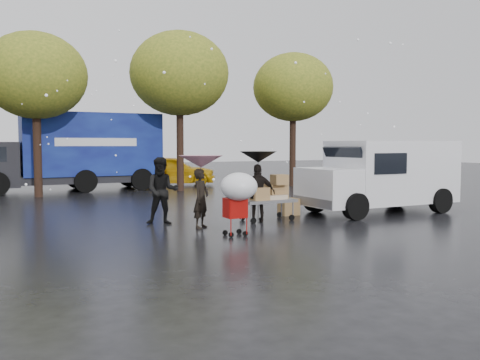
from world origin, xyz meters
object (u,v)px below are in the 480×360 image
white_van (382,175)px  blue_truck (73,152)px  vendor_cart (270,194)px  shopping_cart (238,190)px  person_black (258,193)px  yellow_taxi (171,170)px  person_pink (201,199)px

white_van → blue_truck: size_ratio=0.59×
vendor_cart → shopping_cart: 2.69m
vendor_cart → shopping_cart: bearing=-135.7°
person_black → vendor_cart: 0.44m
vendor_cart → shopping_cart: size_ratio=1.04×
vendor_cart → yellow_taxi: 12.76m
blue_truck → person_black: bearing=-76.0°
white_van → yellow_taxi: white_van is taller
white_van → blue_truck: bearing=121.6°
shopping_cart → blue_truck: 13.80m
vendor_cart → blue_truck: 12.36m
shopping_cart → yellow_taxi: 14.94m
person_black → shopping_cart: bearing=71.5°
person_black → white_van: white_van is taller
white_van → yellow_taxi: bearing=100.7°
person_pink → white_van: white_van is taller
person_pink → white_van: 6.16m
person_pink → blue_truck: size_ratio=0.18×
person_pink → white_van: size_ratio=0.30×
white_van → person_pink: bearing=-177.6°
person_pink → person_black: person_black is taller
person_pink → person_black: 1.78m
shopping_cart → vendor_cart: bearing=44.3°
white_van → blue_truck: (-7.34, 11.93, 0.60)m
person_pink → blue_truck: bearing=54.9°
person_pink → blue_truck: (-1.20, 12.19, 1.01)m
person_pink → blue_truck: 12.29m
vendor_cart → yellow_taxi: (1.54, 12.67, 0.04)m
person_black → white_van: (4.38, 0.01, 0.38)m
vendor_cart → blue_truck: size_ratio=0.18×
shopping_cart → white_van: (5.86, 1.77, 0.10)m
blue_truck → yellow_taxi: (4.93, 0.83, -0.99)m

